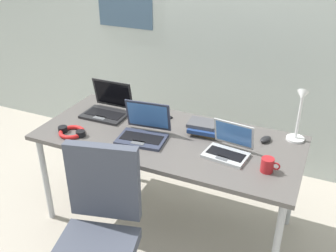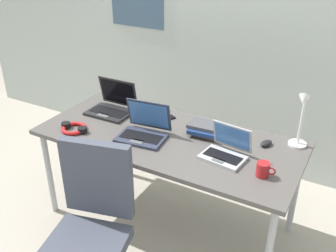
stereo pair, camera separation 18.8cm
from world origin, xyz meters
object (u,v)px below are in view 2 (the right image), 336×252
laptop_back_left (144,131)px  headphones (74,128)px  computer_mouse (266,143)px  coffee_mug (263,169)px  laptop_front_right (112,106)px  cell_phone (166,119)px  desk_lamp (301,120)px  laptop_near_mouse (226,151)px  book_stack (204,129)px  office_chair (90,242)px

laptop_back_left → headphones: laptop_back_left is taller
computer_mouse → coffee_mug: (0.08, -0.35, 0.03)m
laptop_front_right → cell_phone: laptop_front_right is taller
laptop_front_right → cell_phone: 0.44m
desk_lamp → laptop_back_left: (-0.94, -0.36, -0.15)m
desk_lamp → laptop_back_left: size_ratio=1.16×
desk_lamp → headphones: desk_lamp is taller
laptop_near_mouse → coffee_mug: bearing=-18.8°
laptop_near_mouse → coffee_mug: (0.26, -0.09, 0.00)m
laptop_back_left → computer_mouse: bearing=20.6°
laptop_front_right → coffee_mug: size_ratio=2.94×
laptop_near_mouse → cell_phone: laptop_near_mouse is taller
laptop_front_right → book_stack: bearing=1.2°
office_chair → cell_phone: bearing=93.1°
desk_lamp → laptop_near_mouse: size_ratio=1.38×
laptop_front_right → headphones: laptop_front_right is taller
desk_lamp → laptop_back_left: bearing=-159.1°
laptop_front_right → laptop_back_left: 0.47m
headphones → office_chair: bearing=-45.0°
book_stack → computer_mouse: bearing=8.1°
cell_phone → book_stack: 0.35m
laptop_back_left → cell_phone: size_ratio=2.54×
laptop_near_mouse → coffee_mug: 0.28m
desk_lamp → computer_mouse: (-0.18, -0.07, -0.18)m
desk_lamp → book_stack: 0.63m
laptop_near_mouse → computer_mouse: bearing=54.4°
computer_mouse → office_chair: bearing=-103.1°
laptop_near_mouse → headphones: (-1.06, -0.19, -0.03)m
laptop_back_left → cell_phone: bearing=89.5°
desk_lamp → office_chair: size_ratio=0.41×
computer_mouse → book_stack: size_ratio=0.41×
computer_mouse → headphones: size_ratio=0.45×
computer_mouse → cell_phone: 0.76m
laptop_near_mouse → laptop_front_right: bearing=169.7°
computer_mouse → laptop_front_right: bearing=-153.6°
cell_phone → headphones: 0.67m
laptop_near_mouse → office_chair: 0.97m
laptop_back_left → computer_mouse: size_ratio=3.60×
cell_phone → headphones: bearing=-108.6°
desk_lamp → laptop_front_right: size_ratio=1.21×
laptop_front_right → laptop_near_mouse: size_ratio=1.15×
book_stack → office_chair: size_ratio=0.24×
headphones → laptop_back_left: bearing=18.5°
laptop_near_mouse → coffee_mug: laptop_near_mouse is taller
computer_mouse → laptop_near_mouse: bearing=-102.9°
cell_phone → laptop_front_right: bearing=-140.3°
laptop_front_right → coffee_mug: 1.29m
headphones → laptop_front_right: bearing=81.3°
laptop_front_right → laptop_near_mouse: (1.00, -0.18, -0.01)m
laptop_back_left → cell_phone: laptop_back_left is taller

